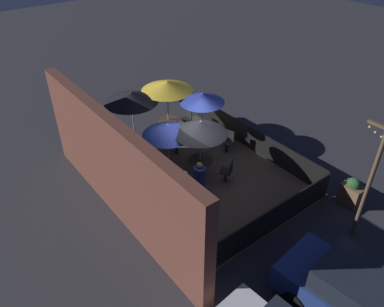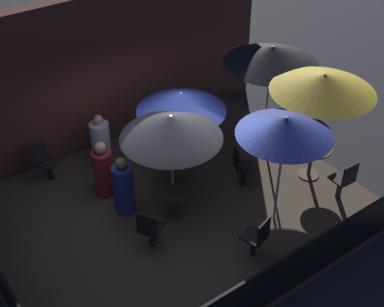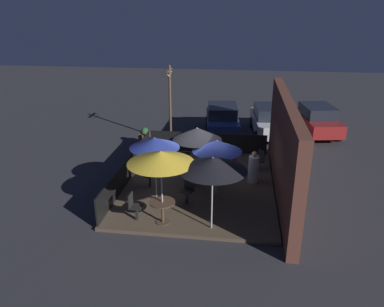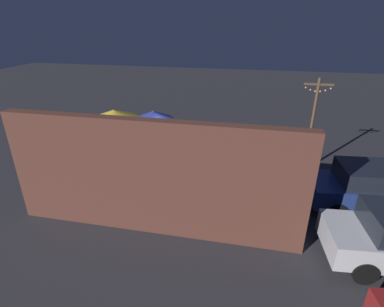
% 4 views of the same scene
% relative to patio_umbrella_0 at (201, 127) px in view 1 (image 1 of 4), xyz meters
% --- Properties ---
extents(ground_plane, '(60.00, 60.00, 0.00)m').
position_rel_patio_umbrella_0_xyz_m(ground_plane, '(0.08, 0.09, -2.17)').
color(ground_plane, '#2D2D33').
extents(patio_deck, '(7.22, 5.77, 0.12)m').
position_rel_patio_umbrella_0_xyz_m(patio_deck, '(0.08, 0.09, -2.11)').
color(patio_deck, brown).
rests_on(patio_deck, ground_plane).
extents(building_wall, '(8.82, 0.36, 3.61)m').
position_rel_patio_umbrella_0_xyz_m(building_wall, '(0.08, 3.20, -0.36)').
color(building_wall, brown).
rests_on(building_wall, ground_plane).
extents(fence_front, '(7.02, 0.05, 0.95)m').
position_rel_patio_umbrella_0_xyz_m(fence_front, '(0.08, -2.75, -1.57)').
color(fence_front, black).
rests_on(fence_front, patio_deck).
extents(fence_side_left, '(0.05, 5.57, 0.95)m').
position_rel_patio_umbrella_0_xyz_m(fence_side_left, '(-3.48, 0.09, -1.57)').
color(fence_side_left, black).
rests_on(fence_side_left, patio_deck).
extents(patio_umbrella_0, '(1.88, 1.88, 2.28)m').
position_rel_patio_umbrella_0_xyz_m(patio_umbrella_0, '(0.00, 0.00, 0.00)').
color(patio_umbrella_0, '#B2B2B7').
rests_on(patio_umbrella_0, patio_deck).
extents(patio_umbrella_1, '(2.08, 2.08, 2.46)m').
position_rel_patio_umbrella_0_xyz_m(patio_umbrella_1, '(3.05, -0.74, 0.22)').
color(patio_umbrella_1, '#B2B2B7').
rests_on(patio_umbrella_1, patio_deck).
extents(patio_umbrella_2, '(1.74, 1.74, 2.35)m').
position_rel_patio_umbrella_0_xyz_m(patio_umbrella_2, '(1.52, -1.29, 0.12)').
color(patio_umbrella_2, '#B2B2B7').
rests_on(patio_umbrella_2, patio_deck).
extents(patio_umbrella_3, '(2.07, 2.07, 2.40)m').
position_rel_patio_umbrella_0_xyz_m(patio_umbrella_3, '(3.17, 0.84, 0.14)').
color(patio_umbrella_3, '#B2B2B7').
rests_on(patio_umbrella_3, patio_deck).
extents(patio_umbrella_4, '(1.79, 1.79, 2.09)m').
position_rel_patio_umbrella_0_xyz_m(patio_umbrella_4, '(0.78, 0.81, -0.16)').
color(patio_umbrella_4, '#B2B2B7').
rests_on(patio_umbrella_4, patio_deck).
extents(dining_table_0, '(0.91, 0.91, 0.72)m').
position_rel_patio_umbrella_0_xyz_m(dining_table_0, '(0.00, 0.00, -1.48)').
color(dining_table_0, '#4C3828').
rests_on(dining_table_0, patio_deck).
extents(dining_table_1, '(0.82, 0.82, 0.75)m').
position_rel_patio_umbrella_0_xyz_m(dining_table_1, '(3.05, -0.74, -1.45)').
color(dining_table_1, '#4C3828').
rests_on(dining_table_1, patio_deck).
extents(patio_chair_0, '(0.50, 0.50, 0.93)m').
position_rel_patio_umbrella_0_xyz_m(patio_chair_0, '(0.55, -1.85, -1.54)').
color(patio_chair_0, black).
rests_on(patio_chair_0, patio_deck).
extents(patio_chair_1, '(0.53, 0.53, 0.93)m').
position_rel_patio_umbrella_0_xyz_m(patio_chair_1, '(1.63, -0.13, -1.54)').
color(patio_chair_1, black).
rests_on(patio_chair_1, patio_deck).
extents(patio_chair_2, '(0.42, 0.42, 0.94)m').
position_rel_patio_umbrella_0_xyz_m(patio_chair_2, '(3.01, -1.68, -1.53)').
color(patio_chair_2, black).
rests_on(patio_chair_2, patio_deck).
extents(patio_chair_3, '(0.55, 0.55, 0.90)m').
position_rel_patio_umbrella_0_xyz_m(patio_chair_3, '(-0.88, -0.55, -1.56)').
color(patio_chair_3, black).
rests_on(patio_chair_3, patio_deck).
extents(patio_chair_4, '(0.55, 0.55, 0.90)m').
position_rel_patio_umbrella_0_xyz_m(patio_chair_4, '(-1.58, 2.45, -1.56)').
color(patio_chair_4, black).
rests_on(patio_chair_4, patio_deck).
extents(patron_0, '(0.58, 0.58, 1.28)m').
position_rel_patio_umbrella_0_xyz_m(patron_0, '(-0.74, 0.62, -1.48)').
color(patron_0, navy).
rests_on(patron_0, patio_deck).
extents(patron_1, '(0.56, 0.56, 1.28)m').
position_rel_patio_umbrella_0_xyz_m(patron_1, '(-0.81, 1.32, -1.48)').
color(patron_1, maroon).
rests_on(patron_1, patio_deck).
extents(patron_2, '(0.52, 0.52, 1.30)m').
position_rel_patio_umbrella_0_xyz_m(patron_2, '(-0.39, 2.19, -1.47)').
color(patron_2, silver).
rests_on(patron_2, patio_deck).
extents(planter_box, '(0.71, 0.50, 1.01)m').
position_rel_patio_umbrella_0_xyz_m(planter_box, '(-4.13, -3.16, -1.71)').
color(planter_box, brown).
rests_on(planter_box, ground_plane).
extents(light_post, '(1.10, 0.12, 3.98)m').
position_rel_patio_umbrella_0_xyz_m(light_post, '(-5.03, -2.00, 0.05)').
color(light_post, brown).
rests_on(light_post, ground_plane).
extents(parked_car_0, '(4.16, 2.11, 1.62)m').
position_rel_patio_umbrella_0_xyz_m(parked_car_0, '(-6.75, 0.58, -1.32)').
color(parked_car_0, navy).
rests_on(parked_car_0, ground_plane).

